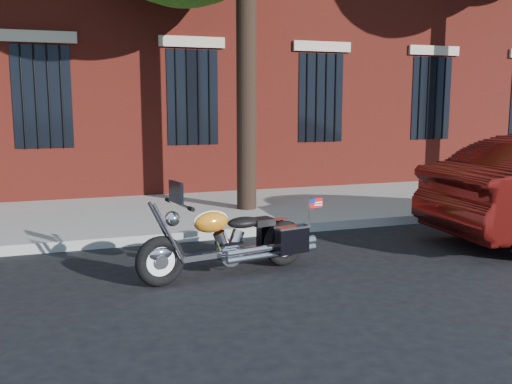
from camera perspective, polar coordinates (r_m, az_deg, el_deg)
name	(u,v)px	position (r m, az deg, el deg)	size (l,w,h in m)	color
ground	(278,258)	(7.78, 2.23, -6.63)	(120.00, 120.00, 0.00)	black
curb	(247,231)	(9.03, -0.95, -3.96)	(40.00, 0.16, 0.15)	gray
sidewalk	(216,211)	(10.79, -4.06, -1.86)	(40.00, 3.60, 0.15)	gray
motorcycle	(235,242)	(6.97, -2.15, -5.03)	(2.39, 0.95, 1.20)	black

